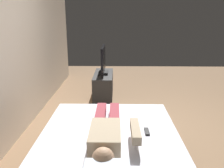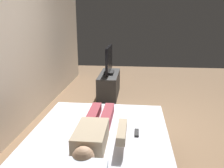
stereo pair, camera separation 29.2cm
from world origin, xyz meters
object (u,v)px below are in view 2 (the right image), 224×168
at_px(bed, 97,165).
at_px(tv_stand, 109,85).
at_px(remote, 137,133).
at_px(person, 95,131).
at_px(tv, 109,61).

height_order(bed, tv_stand, bed).
bearing_deg(remote, bed, 114.96).
bearing_deg(remote, person, 110.47).
bearing_deg(remote, tv_stand, 12.42).
bearing_deg(tv_stand, person, -176.09).
height_order(tv_stand, tv, tv).
xyz_separation_m(person, tv, (2.88, 0.20, 0.16)).
height_order(bed, person, person).
height_order(person, tv_stand, person).
height_order(person, remote, person).
bearing_deg(bed, tv, 4.22).
distance_m(bed, tv_stand, 2.92).
distance_m(bed, remote, 0.51).
relative_size(bed, remote, 13.66).
xyz_separation_m(bed, tv, (2.91, 0.21, 0.52)).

